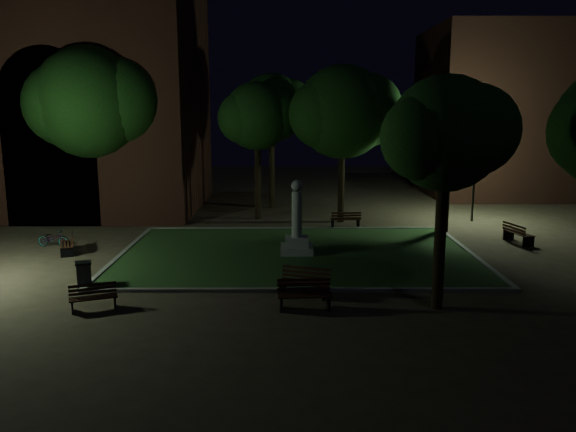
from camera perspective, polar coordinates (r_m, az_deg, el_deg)
name	(u,v)px	position (r m, az deg, el deg)	size (l,w,h in m)	color
ground	(298,267)	(22.71, 0.99, -5.19)	(80.00, 80.00, 0.00)	#4A3C2A
lawn	(297,253)	(24.62, 0.89, -3.82)	(15.00, 10.00, 0.08)	#2A4C20
lawn_kerb	(297,253)	(24.62, 0.89, -3.77)	(15.40, 10.40, 0.12)	slate
monument	(297,233)	(24.41, 0.90, -1.74)	(1.40, 1.40, 3.20)	gray
building_main	(37,90)	(38.79, -24.12, 11.56)	(20.00, 12.00, 15.00)	#552A1E
building_far	(537,112)	(45.72, 23.95, 9.60)	(16.00, 10.00, 12.00)	#552A1E
tree_north_wl	(259,116)	(31.99, -2.99, 10.08)	(4.72, 3.85, 7.79)	black
tree_north_er	(345,112)	(31.14, 5.77, 10.47)	(6.26, 5.11, 8.65)	black
tree_ne	(451,133)	(29.63, 16.27, 8.06)	(5.35, 4.37, 7.24)	black
tree_se	(448,134)	(17.75, 15.97, 8.02)	(4.34, 3.54, 7.32)	black
tree_nw	(93,102)	(32.12, -19.16, 10.85)	(7.32, 5.97, 9.59)	black
tree_far_north	(273,107)	(35.63, -1.53, 11.01)	(5.08, 4.15, 8.46)	black
lamppost_nw	(98,167)	(34.48, -18.73, 4.70)	(1.18, 0.28, 4.13)	black
lamppost_ne	(475,164)	(33.04, 18.49, 5.00)	(1.18, 0.28, 4.63)	black
bench_near_left	(304,283)	(19.24, 1.68, -6.79)	(1.83, 1.13, 0.95)	black
bench_near_right	(305,295)	(18.00, 1.69, -8.06)	(1.75, 0.71, 0.94)	black
bench_west_near	(93,298)	(19.00, -19.17, -7.86)	(1.54, 0.98, 0.80)	black
bench_left_side	(68,244)	(26.50, -21.43, -2.71)	(1.08, 1.66, 0.86)	black
bench_right_side	(517,234)	(28.74, 22.27, -1.69)	(0.98, 1.78, 0.93)	black
bench_far_side	(345,220)	(30.20, 5.86, -0.40)	(1.63, 0.68, 0.87)	black
trash_bin	(84,274)	(21.36, -20.02, -5.59)	(0.70, 0.70, 0.93)	black
bicycle	(53,238)	(28.06, -22.75, -2.10)	(0.53, 1.51, 0.79)	black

